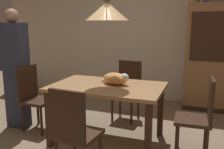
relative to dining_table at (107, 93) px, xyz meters
name	(u,v)px	position (x,y,z in m)	size (l,w,h in m)	color
back_wall	(146,27)	(-0.02, 2.16, 0.80)	(6.40, 0.10, 2.90)	beige
dining_table	(107,93)	(0.00, 0.00, 0.00)	(1.40, 0.90, 0.75)	#A87A4C
chair_right_side	(200,114)	(1.13, 0.00, -0.14)	(0.42, 0.42, 0.93)	#382316
chair_left_side	(34,95)	(-1.13, 0.00, -0.14)	(0.42, 0.42, 0.93)	#382316
chair_near_front	(74,130)	(-0.01, -0.88, -0.14)	(0.43, 0.43, 0.93)	#382316
chair_far_back	(128,87)	(0.01, 0.88, -0.14)	(0.43, 0.43, 0.93)	#382316
cat_sleeping	(116,79)	(0.09, 0.08, 0.18)	(0.41, 0.32, 0.16)	#E59951
pendant_lamp	(107,11)	(0.00, 0.00, 1.01)	(0.52, 0.52, 1.30)	#E5B775
hutch_bookcase	(219,60)	(1.37, 1.83, 0.24)	(1.12, 0.45, 1.85)	olive
person_standing	(16,69)	(-1.42, 0.00, 0.22)	(0.36, 0.22, 1.72)	#2D3347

